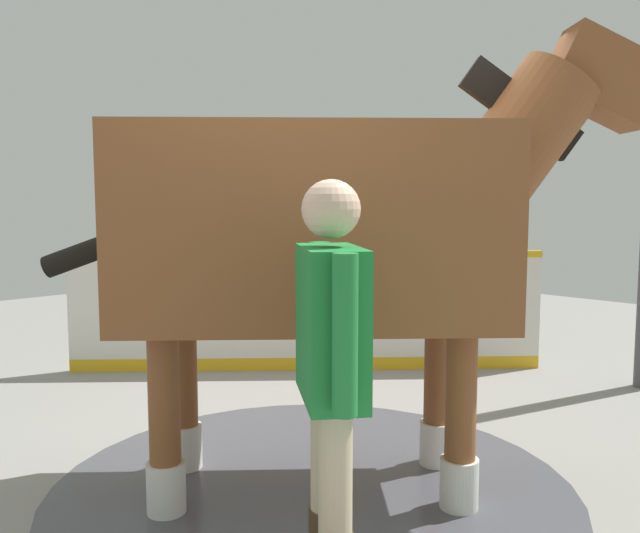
# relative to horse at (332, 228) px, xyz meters

# --- Properties ---
(ground_plane) EXTENTS (16.00, 16.00, 0.02)m
(ground_plane) POSITION_rel_horse_xyz_m (0.41, 0.04, -1.46)
(ground_plane) COLOR gray
(wet_patch) EXTENTS (2.92, 2.92, 0.00)m
(wet_patch) POSITION_rel_horse_xyz_m (0.07, 0.08, -1.45)
(wet_patch) COLOR #4C4C54
(wet_patch) RESTS_ON ground
(barrier_wall) EXTENTS (3.11, 3.28, 1.13)m
(barrier_wall) POSITION_rel_horse_xyz_m (1.91, -1.66, -0.93)
(barrier_wall) COLOR silver
(barrier_wall) RESTS_ON ground
(horse) EXTENTS (2.46, 2.56, 2.53)m
(horse) POSITION_rel_horse_xyz_m (0.00, 0.00, 0.00)
(horse) COLOR brown
(horse) RESTS_ON ground
(handler) EXTENTS (0.56, 0.47, 1.68)m
(handler) POSITION_rel_horse_xyz_m (-0.72, 0.76, -0.48)
(handler) COLOR #47331E
(handler) RESTS_ON ground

